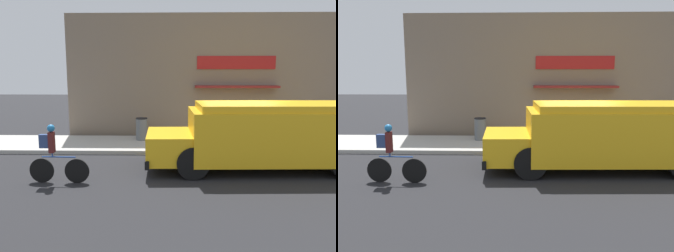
# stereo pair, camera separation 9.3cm
# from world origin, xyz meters

# --- Properties ---
(ground_plane) EXTENTS (70.00, 70.00, 0.00)m
(ground_plane) POSITION_xyz_m (0.00, 0.00, 0.00)
(ground_plane) COLOR #232326
(sidewalk) EXTENTS (28.00, 2.97, 0.15)m
(sidewalk) POSITION_xyz_m (0.00, 1.49, 0.08)
(sidewalk) COLOR #ADAAA3
(sidewalk) RESTS_ON ground_plane
(storefront) EXTENTS (14.30, 0.80, 5.54)m
(storefront) POSITION_xyz_m (0.01, 3.38, 2.77)
(storefront) COLOR #756656
(storefront) RESTS_ON ground_plane
(school_bus) EXTENTS (7.00, 2.84, 2.04)m
(school_bus) POSITION_xyz_m (0.65, -1.64, 1.10)
(school_bus) COLOR yellow
(school_bus) RESTS_ON ground_plane
(cyclist) EXTENTS (1.63, 0.20, 1.59)m
(cyclist) POSITION_xyz_m (-5.48, -3.09, 0.76)
(cyclist) COLOR black
(cyclist) RESTS_ON ground_plane
(trash_bin) EXTENTS (0.49, 0.49, 0.93)m
(trash_bin) POSITION_xyz_m (-3.67, 2.03, 0.62)
(trash_bin) COLOR slate
(trash_bin) RESTS_ON sidewalk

